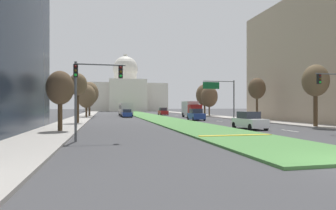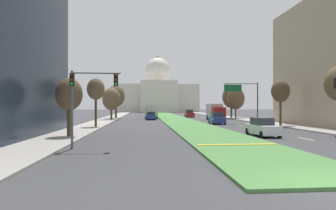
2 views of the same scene
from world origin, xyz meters
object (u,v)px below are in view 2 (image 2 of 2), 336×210
sedan_far_horizon (189,114)px  city_bus (151,110)px  sedan_lead_stopped (262,127)px  street_tree_left_mid (96,90)px  overhead_guide_sign (245,94)px  street_tree_right_mid (280,91)px  street_tree_left_distant (116,96)px  traffic_light_near_left (85,92)px  box_truck_delivery (215,112)px  street_tree_right_distant (231,97)px  street_tree_right_far (236,99)px  sedan_midblock (217,118)px  sedan_distant (151,116)px  capitol_building (158,95)px  street_tree_left_near (69,95)px  street_tree_left_far (111,99)px

sedan_far_horizon → city_bus: size_ratio=0.38×
sedan_lead_stopped → street_tree_left_mid: bearing=145.9°
overhead_guide_sign → sedan_far_horizon: bearing=100.7°
street_tree_right_mid → street_tree_left_distant: street_tree_left_distant is taller
traffic_light_near_left → box_truck_delivery: bearing=62.8°
city_bus → street_tree_right_distant: bearing=-14.3°
street_tree_right_far → sedan_midblock: size_ratio=1.55×
street_tree_left_distant → city_bus: 8.78m
sedan_lead_stopped → sedan_midblock: (0.23, 17.47, 0.04)m
traffic_light_near_left → city_bus: bearing=83.0°
traffic_light_near_left → city_bus: traffic_light_near_left is taller
street_tree_left_distant → sedan_far_horizon: bearing=15.1°
traffic_light_near_left → sedan_lead_stopped: (15.06, 6.56, -2.98)m
street_tree_right_far → sedan_far_horizon: bearing=131.9°
sedan_lead_stopped → sedan_distant: size_ratio=0.96×
street_tree_right_far → sedan_midblock: 17.86m
capitol_building → street_tree_left_near: bearing=-97.2°
street_tree_right_far → sedan_distant: (-18.11, -1.71, -3.58)m
sedan_lead_stopped → sedan_distant: (-9.71, 31.25, -0.05)m
street_tree_left_far → sedan_midblock: (17.70, -13.28, -3.28)m
traffic_light_near_left → street_tree_left_mid: size_ratio=0.81×
capitol_building → street_tree_left_mid: size_ratio=5.33×
street_tree_left_near → street_tree_right_far: (26.26, 32.57, 0.51)m
capitol_building → street_tree_right_mid: 93.51m
street_tree_left_mid → overhead_guide_sign: bearing=14.2°
street_tree_left_near → street_tree_left_far: size_ratio=0.84×
overhead_guide_sign → box_truck_delivery: (-1.95, 10.82, -2.97)m
street_tree_right_far → street_tree_right_distant: bearing=95.0°
capitol_building → street_tree_right_distant: bearing=-79.4°
overhead_guide_sign → street_tree_left_distant: street_tree_left_distant is taller
overhead_guide_sign → sedan_lead_stopped: 18.38m
street_tree_left_distant → sedan_lead_stopped: street_tree_left_distant is taller
street_tree_left_far → box_truck_delivery: (20.21, -2.59, -2.46)m
street_tree_left_near → sedan_far_horizon: (17.83, 41.97, -2.98)m
street_tree_left_distant → box_truck_delivery: (20.00, -9.55, -3.33)m
capitol_building → sedan_lead_stopped: (4.68, -104.37, -7.04)m
overhead_guide_sign → street_tree_left_far: 25.91m
sedan_far_horizon → street_tree_right_mid: bearing=-75.9°
street_tree_left_far → street_tree_left_distant: street_tree_left_distant is taller
street_tree_left_mid → sedan_distant: street_tree_left_mid is taller
sedan_distant → sedan_far_horizon: size_ratio=1.06×
box_truck_delivery → capitol_building: bearing=95.6°
street_tree_left_near → street_tree_left_far: street_tree_left_far is taller
street_tree_left_near → sedan_midblock: (18.09, 17.08, -2.98)m
capitol_building → sedan_lead_stopped: 104.71m
street_tree_left_mid → sedan_distant: bearing=68.6°
street_tree_right_mid → sedan_far_horizon: bearing=104.1°
street_tree_left_near → box_truck_delivery: 34.65m
box_truck_delivery → street_tree_left_mid: bearing=-140.8°
street_tree_left_mid → city_bus: size_ratio=0.59×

